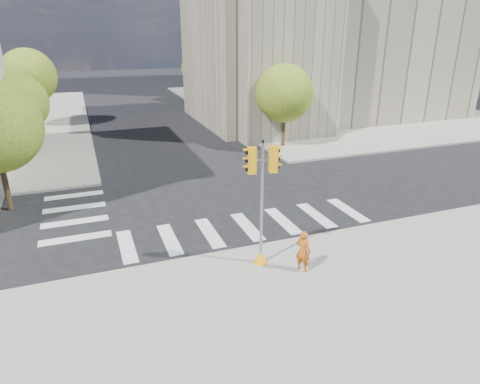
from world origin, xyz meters
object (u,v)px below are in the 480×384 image
(lamp_near, at_px, (269,80))
(photographer, at_px, (303,251))
(traffic_signal, at_px, (262,214))
(lamp_far, at_px, (216,66))

(lamp_near, height_order, photographer, lamp_near)
(traffic_signal, bearing_deg, lamp_near, 75.05)
(lamp_near, height_order, traffic_signal, lamp_near)
(lamp_near, distance_m, lamp_far, 14.00)
(lamp_near, height_order, lamp_far, same)
(lamp_far, height_order, photographer, lamp_far)
(traffic_signal, distance_m, photographer, 2.03)
(lamp_near, distance_m, photographer, 22.13)
(traffic_signal, relative_size, photographer, 3.00)
(lamp_far, distance_m, traffic_signal, 34.66)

